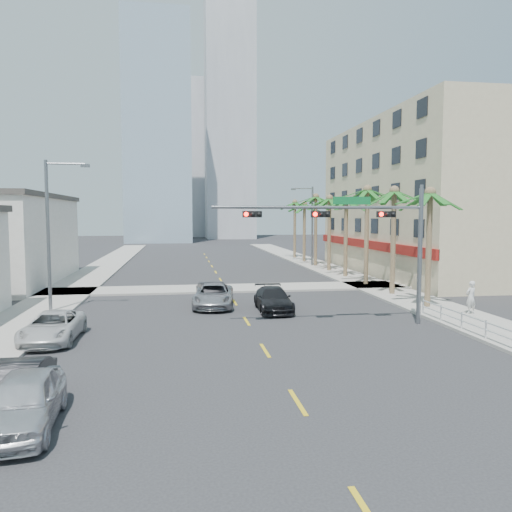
{
  "coord_description": "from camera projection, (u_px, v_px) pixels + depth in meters",
  "views": [
    {
      "loc": [
        -3.54,
        -16.69,
        5.79
      ],
      "look_at": [
        0.68,
        11.09,
        3.5
      ],
      "focal_mm": 35.0,
      "sensor_mm": 36.0,
      "label": 1
    }
  ],
  "objects": [
    {
      "name": "sidewalk_right",
      "position": [
        382.0,
        289.0,
        38.95
      ],
      "size": [
        4.0,
        120.0,
        0.15
      ],
      "primitive_type": "cube",
      "color": "gray",
      "rests_on": "ground"
    },
    {
      "name": "palm_tree_3",
      "position": [
        346.0,
        201.0,
        45.81
      ],
      "size": [
        4.8,
        4.8,
        7.8
      ],
      "color": "brown",
      "rests_on": "ground"
    },
    {
      "name": "car_parked_near",
      "position": [
        24.0,
        401.0,
        13.5
      ],
      "size": [
        2.08,
        4.58,
        1.53
      ],
      "primitive_type": "imported",
      "rotation": [
        0.0,
        0.0,
        0.06
      ],
      "color": "silver",
      "rests_on": "ground"
    },
    {
      "name": "palm_tree_1",
      "position": [
        394.0,
        192.0,
        35.53
      ],
      "size": [
        4.8,
        4.8,
        8.16
      ],
      "color": "brown",
      "rests_on": "ground"
    },
    {
      "name": "sidewalk_cross",
      "position": [
        226.0,
        288.0,
        39.12
      ],
      "size": [
        80.0,
        4.0,
        0.15
      ],
      "primitive_type": "cube",
      "color": "gray",
      "rests_on": "ground"
    },
    {
      "name": "palm_tree_6",
      "position": [
        304.0,
        205.0,
        61.18
      ],
      "size": [
        4.8,
        4.8,
        7.8
      ],
      "color": "brown",
      "rests_on": "ground"
    },
    {
      "name": "traffic_signal_mast",
      "position": [
        363.0,
        230.0,
        25.74
      ],
      "size": [
        11.12,
        0.54,
        7.2
      ],
      "color": "slate",
      "rests_on": "ground"
    },
    {
      "name": "car_parked_mid",
      "position": [
        14.0,
        388.0,
        14.72
      ],
      "size": [
        1.5,
        4.27,
        1.41
      ],
      "primitive_type": "imported",
      "rotation": [
        0.0,
        0.0,
        -0.0
      ],
      "color": "black",
      "rests_on": "ground"
    },
    {
      "name": "car_lane_left",
      "position": [
        213.0,
        294.0,
        32.26
      ],
      "size": [
        2.07,
        4.47,
        1.42
      ],
      "primitive_type": "imported",
      "rotation": [
        0.0,
        0.0,
        0.13
      ],
      "color": "black",
      "rests_on": "ground"
    },
    {
      "name": "palm_tree_5",
      "position": [
        316.0,
        198.0,
        56.0
      ],
      "size": [
        4.8,
        4.8,
        8.52
      ],
      "color": "brown",
      "rests_on": "ground"
    },
    {
      "name": "car_lane_center",
      "position": [
        214.0,
        295.0,
        31.56
      ],
      "size": [
        3.02,
        5.52,
        1.47
      ],
      "primitive_type": "imported",
      "rotation": [
        0.0,
        0.0,
        -0.11
      ],
      "color": "#A9A8AD",
      "rests_on": "ground"
    },
    {
      "name": "tower_far_left",
      "position": [
        158.0,
        131.0,
        107.91
      ],
      "size": [
        14.0,
        14.0,
        48.0
      ],
      "primitive_type": "cube",
      "color": "#99B2C6",
      "rests_on": "ground"
    },
    {
      "name": "sidewalk_left",
      "position": [
        61.0,
        296.0,
        35.35
      ],
      "size": [
        4.0,
        120.0,
        0.15
      ],
      "primitive_type": "cube",
      "color": "gray",
      "rests_on": "ground"
    },
    {
      "name": "ground",
      "position": [
        284.0,
        381.0,
        17.45
      ],
      "size": [
        260.0,
        260.0,
        0.0
      ],
      "primitive_type": "plane",
      "color": "#262628",
      "rests_on": "ground"
    },
    {
      "name": "building_right",
      "position": [
        438.0,
        198.0,
        49.7
      ],
      "size": [
        15.25,
        28.0,
        15.0
      ],
      "color": "#C4B18A",
      "rests_on": "ground"
    },
    {
      "name": "streetlight_left",
      "position": [
        52.0,
        228.0,
        29.18
      ],
      "size": [
        2.55,
        0.25,
        9.0
      ],
      "color": "slate",
      "rests_on": "ground"
    },
    {
      "name": "tower_far_center",
      "position": [
        181.0,
        161.0,
        138.46
      ],
      "size": [
        16.0,
        16.0,
        42.0
      ],
      "primitive_type": "cube",
      "color": "#ADADB2",
      "rests_on": "ground"
    },
    {
      "name": "palm_tree_4",
      "position": [
        330.0,
        199.0,
        50.9
      ],
      "size": [
        4.8,
        4.8,
        8.16
      ],
      "color": "brown",
      "rests_on": "ground"
    },
    {
      "name": "car_lane_right",
      "position": [
        273.0,
        299.0,
        30.26
      ],
      "size": [
        2.1,
        4.92,
        1.41
      ],
      "primitive_type": "imported",
      "rotation": [
        0.0,
        0.0,
        -0.03
      ],
      "color": "black",
      "rests_on": "ground"
    },
    {
      "name": "palm_tree_7",
      "position": [
        295.0,
        203.0,
        66.28
      ],
      "size": [
        4.8,
        4.8,
        8.16
      ],
      "color": "brown",
      "rests_on": "ground"
    },
    {
      "name": "pedestrian",
      "position": [
        471.0,
        297.0,
        28.6
      ],
      "size": [
        0.79,
        0.63,
        1.91
      ],
      "primitive_type": "imported",
      "rotation": [
        0.0,
        0.0,
        3.41
      ],
      "color": "silver",
      "rests_on": "sidewalk_right"
    },
    {
      "name": "guardrail",
      "position": [
        462.0,
        318.0,
        24.85
      ],
      "size": [
        0.08,
        8.08,
        1.0
      ],
      "color": "silver",
      "rests_on": "ground"
    },
    {
      "name": "car_parked_far",
      "position": [
        53.0,
        327.0,
        22.93
      ],
      "size": [
        2.32,
        4.9,
        1.35
      ],
      "primitive_type": "imported",
      "rotation": [
        0.0,
        0.0,
        -0.02
      ],
      "color": "silver",
      "rests_on": "ground"
    },
    {
      "name": "palm_tree_2",
      "position": [
        367.0,
        191.0,
        40.63
      ],
      "size": [
        4.8,
        4.8,
        8.52
      ],
      "color": "brown",
      "rests_on": "ground"
    },
    {
      "name": "palm_tree_0",
      "position": [
        430.0,
        194.0,
        30.44
      ],
      "size": [
        4.8,
        4.8,
        7.8
      ],
      "color": "brown",
      "rests_on": "ground"
    },
    {
      "name": "streetlight_right",
      "position": [
        310.0,
        222.0,
        56.13
      ],
      "size": [
        2.55,
        0.25,
        9.0
      ],
      "color": "slate",
      "rests_on": "ground"
    },
    {
      "name": "tower_far_right",
      "position": [
        229.0,
        118.0,
        124.75
      ],
      "size": [
        12.0,
        12.0,
        60.0
      ],
      "primitive_type": "cube",
      "color": "#ADADB2",
      "rests_on": "ground"
    }
  ]
}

